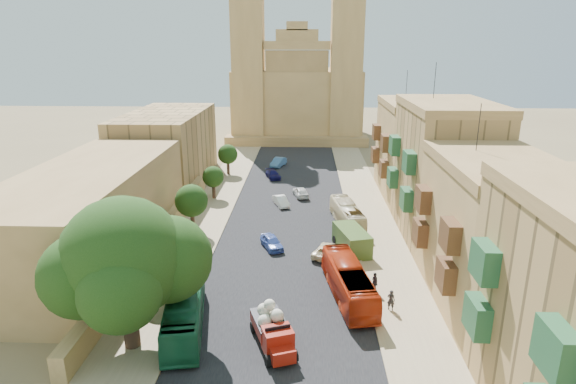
# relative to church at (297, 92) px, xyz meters

# --- Properties ---
(road_surface) EXTENTS (14.00, 140.00, 0.01)m
(road_surface) POSITION_rel_church_xyz_m (0.00, -48.61, -9.51)
(road_surface) COLOR black
(road_surface) RESTS_ON ground
(sidewalk_east) EXTENTS (5.00, 140.00, 0.01)m
(sidewalk_east) POSITION_rel_church_xyz_m (9.50, -48.61, -9.51)
(sidewalk_east) COLOR #9C8866
(sidewalk_east) RESTS_ON ground
(sidewalk_west) EXTENTS (5.00, 140.00, 0.01)m
(sidewalk_west) POSITION_rel_church_xyz_m (-9.50, -48.61, -9.51)
(sidewalk_west) COLOR #9C8866
(sidewalk_west) RESTS_ON ground
(kerb_east) EXTENTS (0.25, 140.00, 0.12)m
(kerb_east) POSITION_rel_church_xyz_m (7.00, -48.61, -9.46)
(kerb_east) COLOR #9C8866
(kerb_east) RESTS_ON ground
(kerb_west) EXTENTS (0.25, 140.00, 0.12)m
(kerb_west) POSITION_rel_church_xyz_m (-7.00, -48.61, -9.46)
(kerb_west) COLOR #9C8866
(kerb_west) RESTS_ON ground
(townhouse_b) EXTENTS (9.00, 14.00, 14.90)m
(townhouse_b) POSITION_rel_church_xyz_m (15.95, -67.61, -3.86)
(townhouse_b) COLOR #A7814B
(townhouse_b) RESTS_ON ground
(townhouse_c) EXTENTS (9.00, 14.00, 17.40)m
(townhouse_c) POSITION_rel_church_xyz_m (15.95, -53.61, -2.61)
(townhouse_c) COLOR tan
(townhouse_c) RESTS_ON ground
(townhouse_d) EXTENTS (9.00, 14.00, 15.90)m
(townhouse_d) POSITION_rel_church_xyz_m (15.95, -39.61, -3.36)
(townhouse_d) COLOR #A7814B
(townhouse_d) RESTS_ON ground
(west_wall) EXTENTS (1.00, 40.00, 1.80)m
(west_wall) POSITION_rel_church_xyz_m (-12.50, -58.61, -8.62)
(west_wall) COLOR #A7814B
(west_wall) RESTS_ON ground
(west_building_low) EXTENTS (10.00, 28.00, 8.40)m
(west_building_low) POSITION_rel_church_xyz_m (-18.00, -60.61, -5.32)
(west_building_low) COLOR olive
(west_building_low) RESTS_ON ground
(west_building_mid) EXTENTS (10.00, 22.00, 10.00)m
(west_building_mid) POSITION_rel_church_xyz_m (-18.00, -34.61, -4.52)
(west_building_mid) COLOR tan
(west_building_mid) RESTS_ON ground
(church) EXTENTS (28.00, 22.50, 36.30)m
(church) POSITION_rel_church_xyz_m (0.00, 0.00, 0.00)
(church) COLOR #A7814B
(church) RESTS_ON ground
(ficus_tree) EXTENTS (10.28, 9.46, 10.28)m
(ficus_tree) POSITION_rel_church_xyz_m (-9.41, -74.61, -3.44)
(ficus_tree) COLOR #332219
(ficus_tree) RESTS_ON ground
(street_tree_a) EXTENTS (3.50, 3.50, 5.38)m
(street_tree_a) POSITION_rel_church_xyz_m (-10.00, -66.61, -5.91)
(street_tree_a) COLOR #332219
(street_tree_a) RESTS_ON ground
(street_tree_b) EXTENTS (3.43, 3.43, 5.28)m
(street_tree_b) POSITION_rel_church_xyz_m (-10.00, -54.61, -5.98)
(street_tree_b) COLOR #332219
(street_tree_b) RESTS_ON ground
(street_tree_c) EXTENTS (2.75, 2.75, 4.23)m
(street_tree_c) POSITION_rel_church_xyz_m (-10.00, -42.61, -6.70)
(street_tree_c) COLOR #332219
(street_tree_c) RESTS_ON ground
(street_tree_d) EXTENTS (3.00, 3.00, 4.62)m
(street_tree_d) POSITION_rel_church_xyz_m (-10.00, -30.61, -6.43)
(street_tree_d) COLOR #332219
(street_tree_d) RESTS_ON ground
(red_truck) EXTENTS (3.50, 5.47, 3.02)m
(red_truck) POSITION_rel_church_xyz_m (-0.19, -74.35, -8.19)
(red_truck) COLOR maroon
(red_truck) RESTS_ON ground
(olive_pickup) EXTENTS (3.58, 5.66, 2.17)m
(olive_pickup) POSITION_rel_church_xyz_m (6.38, -58.61, -8.46)
(olive_pickup) COLOR #38531F
(olive_pickup) RESTS_ON ground
(bus_green_north) EXTENTS (3.99, 10.34, 2.81)m
(bus_green_north) POSITION_rel_church_xyz_m (-6.50, -72.38, -8.11)
(bus_green_north) COLOR #185E39
(bus_green_north) RESTS_ON ground
(bus_red_east) EXTENTS (3.92, 10.13, 2.75)m
(bus_red_east) POSITION_rel_church_xyz_m (5.31, -67.69, -8.14)
(bus_red_east) COLOR red
(bus_red_east) RESTS_ON ground
(bus_cream_east) EXTENTS (3.49, 9.01, 2.45)m
(bus_cream_east) POSITION_rel_church_xyz_m (6.50, -51.69, -8.29)
(bus_cream_east) COLOR beige
(bus_cream_east) RESTS_ON ground
(car_blue_a) EXTENTS (2.83, 4.04, 1.28)m
(car_blue_a) POSITION_rel_church_xyz_m (-1.38, -58.39, -8.88)
(car_blue_a) COLOR #425EB2
(car_blue_a) RESTS_ON ground
(car_white_a) EXTENTS (2.41, 3.83, 1.19)m
(car_white_a) POSITION_rel_church_xyz_m (-1.13, -45.40, -8.92)
(car_white_a) COLOR white
(car_white_a) RESTS_ON ground
(car_cream) EXTENTS (3.24, 4.47, 1.13)m
(car_cream) POSITION_rel_church_xyz_m (3.91, -60.00, -8.95)
(car_cream) COLOR beige
(car_cream) RESTS_ON ground
(car_dkblue) EXTENTS (2.79, 4.26, 1.15)m
(car_dkblue) POSITION_rel_church_xyz_m (-2.98, -32.72, -8.94)
(car_dkblue) COLOR #100E4C
(car_dkblue) RESTS_ON ground
(car_white_b) EXTENTS (2.46, 4.12, 1.32)m
(car_white_b) POSITION_rel_church_xyz_m (1.25, -41.69, -8.86)
(car_white_b) COLOR silver
(car_white_b) RESTS_ON ground
(car_blue_b) EXTENTS (2.69, 4.52, 1.41)m
(car_blue_b) POSITION_rel_church_xyz_m (-2.57, -25.46, -8.81)
(car_blue_b) COLOR teal
(car_blue_b) RESTS_ON ground
(pedestrian_a) EXTENTS (0.70, 0.60, 1.63)m
(pedestrian_a) POSITION_rel_church_xyz_m (8.36, -69.46, -8.70)
(pedestrian_a) COLOR black
(pedestrian_a) RESTS_ON ground
(pedestrian_c) EXTENTS (0.64, 1.07, 1.71)m
(pedestrian_c) POSITION_rel_church_xyz_m (7.50, -66.77, -8.66)
(pedestrian_c) COLOR #303037
(pedestrian_c) RESTS_ON ground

